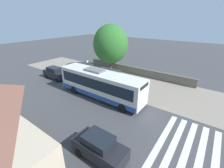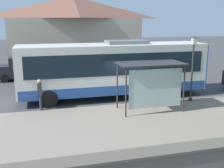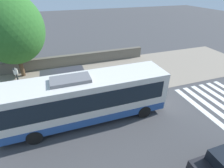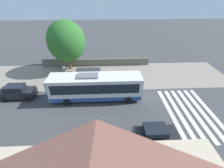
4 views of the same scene
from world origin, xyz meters
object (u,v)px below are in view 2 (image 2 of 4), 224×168
bus_shelter (152,71)px  parked_car_far_lane (22,69)px  street_lamp_near (193,63)px  pedestrian (40,92)px  bus (114,68)px

bus_shelter → parked_car_far_lane: 12.55m
parked_car_far_lane → bus_shelter: bearing=-145.9°
street_lamp_near → parked_car_far_lane: street_lamp_near is taller
pedestrian → parked_car_far_lane: (8.70, 1.26, -0.11)m
street_lamp_near → parked_car_far_lane: bearing=47.7°
pedestrian → street_lamp_near: 8.93m
bus_shelter → pedestrian: 6.08m
bus → parked_car_far_lane: bearing=39.5°
bus → parked_car_far_lane: 9.20m
street_lamp_near → bus: bearing=63.5°
bus → bus_shelter: 3.51m
pedestrian → parked_car_far_lane: 8.79m
bus → pedestrian: bearing=109.8°
bus_shelter → parked_car_far_lane: (10.34, 7.00, -1.27)m
bus_shelter → street_lamp_near: 3.30m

